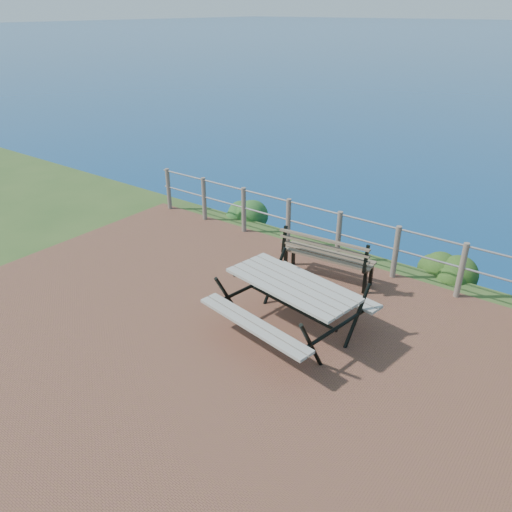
% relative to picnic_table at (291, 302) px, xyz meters
% --- Properties ---
extents(ground, '(10.00, 7.00, 0.12)m').
position_rel_picnic_table_xyz_m(ground, '(-0.59, -0.80, -0.54)').
color(ground, brown).
rests_on(ground, ground).
extents(safety_railing, '(9.40, 0.10, 1.00)m').
position_rel_picnic_table_xyz_m(safety_railing, '(-0.59, 2.55, 0.04)').
color(safety_railing, '#6B5B4C').
rests_on(safety_railing, ground).
extents(picnic_table, '(2.09, 1.71, 0.84)m').
position_rel_picnic_table_xyz_m(picnic_table, '(0.00, 0.00, 0.00)').
color(picnic_table, gray).
rests_on(picnic_table, ground).
extents(park_bench, '(1.69, 0.57, 0.94)m').
position_rel_picnic_table_xyz_m(park_bench, '(-0.38, 1.78, 0.08)').
color(park_bench, brown).
rests_on(park_bench, ground).
extents(shrub_lip_west, '(0.79, 0.79, 0.53)m').
position_rel_picnic_table_xyz_m(shrub_lip_west, '(-3.52, 3.27, -0.54)').
color(shrub_lip_west, '#255620').
rests_on(shrub_lip_west, ground).
extents(shrub_lip_east, '(0.85, 0.85, 0.62)m').
position_rel_picnic_table_xyz_m(shrub_lip_east, '(1.22, 3.36, -0.54)').
color(shrub_lip_east, '#204214').
rests_on(shrub_lip_east, ground).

